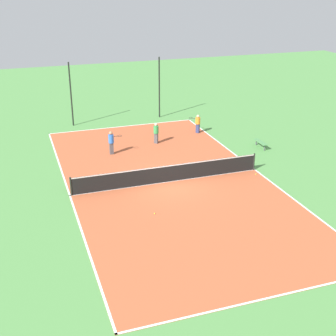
# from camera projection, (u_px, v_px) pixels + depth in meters

# --- Properties ---
(ground_plane) EXTENTS (80.00, 80.00, 0.00)m
(ground_plane) POSITION_uv_depth(u_px,v_px,m) (168.00, 182.00, 27.64)
(ground_plane) COLOR #518E47
(court_surface) EXTENTS (11.62, 22.83, 0.02)m
(court_surface) POSITION_uv_depth(u_px,v_px,m) (168.00, 182.00, 27.63)
(court_surface) COLOR #B75633
(court_surface) RESTS_ON ground_plane
(tennis_net) EXTENTS (11.42, 0.10, 1.09)m
(tennis_net) POSITION_uv_depth(u_px,v_px,m) (168.00, 173.00, 27.41)
(tennis_net) COLOR black
(tennis_net) RESTS_ON court_surface
(bench) EXTENTS (0.36, 1.48, 0.45)m
(bench) POSITION_uv_depth(u_px,v_px,m) (261.00, 143.00, 32.90)
(bench) COLOR #4C8C4C
(bench) RESTS_ON ground_plane
(player_center_orange) EXTENTS (0.87, 0.92, 1.42)m
(player_center_orange) POSITION_uv_depth(u_px,v_px,m) (198.00, 123.00, 35.79)
(player_center_orange) COLOR navy
(player_center_orange) RESTS_ON court_surface
(player_far_green) EXTENTS (0.51, 0.51, 1.52)m
(player_far_green) POSITION_uv_depth(u_px,v_px,m) (156.00, 132.00, 33.55)
(player_far_green) COLOR #4C4C51
(player_far_green) RESTS_ON court_surface
(player_near_blue) EXTENTS (0.93, 0.36, 1.62)m
(player_near_blue) POSITION_uv_depth(u_px,v_px,m) (111.00, 141.00, 31.50)
(player_near_blue) COLOR #4C4C51
(player_near_blue) RESTS_ON court_surface
(tennis_ball_left_sideline) EXTENTS (0.07, 0.07, 0.07)m
(tennis_ball_left_sideline) POSITION_uv_depth(u_px,v_px,m) (155.00, 213.00, 23.91)
(tennis_ball_left_sideline) COLOR #CCE033
(tennis_ball_left_sideline) RESTS_ON court_surface
(tennis_ball_near_net) EXTENTS (0.07, 0.07, 0.07)m
(tennis_ball_near_net) POSITION_uv_depth(u_px,v_px,m) (256.00, 174.00, 28.56)
(tennis_ball_near_net) COLOR #CCE033
(tennis_ball_near_net) RESTS_ON court_surface
(fence_post_back_left) EXTENTS (0.12, 0.12, 5.09)m
(fence_post_back_left) POSITION_uv_depth(u_px,v_px,m) (71.00, 94.00, 36.91)
(fence_post_back_left) COLOR black
(fence_post_back_left) RESTS_ON ground_plane
(fence_post_back_right) EXTENTS (0.12, 0.12, 5.09)m
(fence_post_back_right) POSITION_uv_depth(u_px,v_px,m) (159.00, 88.00, 39.10)
(fence_post_back_right) COLOR black
(fence_post_back_right) RESTS_ON ground_plane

